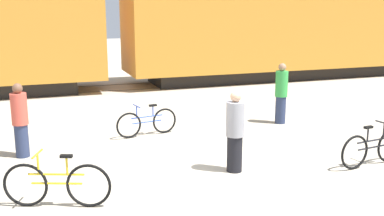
# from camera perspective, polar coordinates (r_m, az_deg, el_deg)

# --- Properties ---
(ground_plane) EXTENTS (80.00, 80.00, 0.00)m
(ground_plane) POSITION_cam_1_polar(r_m,az_deg,el_deg) (9.16, 2.04, -8.37)
(ground_plane) COLOR #B2A893
(freight_train) EXTENTS (59.10, 3.01, 5.68)m
(freight_train) POSITION_cam_1_polar(r_m,az_deg,el_deg) (18.73, -9.97, 11.62)
(freight_train) COLOR black
(freight_train) RESTS_ON ground_plane
(rail_near) EXTENTS (71.10, 0.07, 0.01)m
(rail_near) POSITION_cam_1_polar(r_m,az_deg,el_deg) (18.31, -9.23, 2.22)
(rail_near) COLOR #4C4238
(rail_near) RESTS_ON ground_plane
(rail_far) EXTENTS (71.10, 0.07, 0.01)m
(rail_far) POSITION_cam_1_polar(r_m,az_deg,el_deg) (19.71, -9.99, 2.93)
(rail_far) COLOR #4C4238
(rail_far) RESTS_ON ground_plane
(bicycle_black) EXTENTS (1.76, 0.46, 0.91)m
(bicycle_black) POSITION_cam_1_polar(r_m,az_deg,el_deg) (10.24, 21.97, -4.73)
(bicycle_black) COLOR black
(bicycle_black) RESTS_ON ground_plane
(bicycle_yellow) EXTENTS (1.73, 0.69, 0.95)m
(bicycle_yellow) POSITION_cam_1_polar(r_m,az_deg,el_deg) (7.93, -16.78, -9.26)
(bicycle_yellow) COLOR black
(bicycle_yellow) RESTS_ON ground_plane
(bicycle_blue) EXTENTS (1.67, 0.46, 0.84)m
(bicycle_blue) POSITION_cam_1_polar(r_m,az_deg,el_deg) (11.75, -5.74, -1.81)
(bicycle_blue) COLOR black
(bicycle_blue) RESTS_ON ground_plane
(person_in_red) EXTENTS (0.35, 0.35, 1.67)m
(person_in_red) POSITION_cam_1_polar(r_m,az_deg,el_deg) (10.63, -20.99, -1.51)
(person_in_red) COLOR #283351
(person_in_red) RESTS_ON ground_plane
(person_in_green) EXTENTS (0.35, 0.35, 1.74)m
(person_in_green) POSITION_cam_1_polar(r_m,az_deg,el_deg) (13.09, 11.26, 1.81)
(person_in_green) COLOR #283351
(person_in_green) RESTS_ON ground_plane
(person_in_grey) EXTENTS (0.37, 0.37, 1.67)m
(person_in_grey) POSITION_cam_1_polar(r_m,az_deg,el_deg) (9.09, 5.48, -3.06)
(person_in_grey) COLOR black
(person_in_grey) RESTS_ON ground_plane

